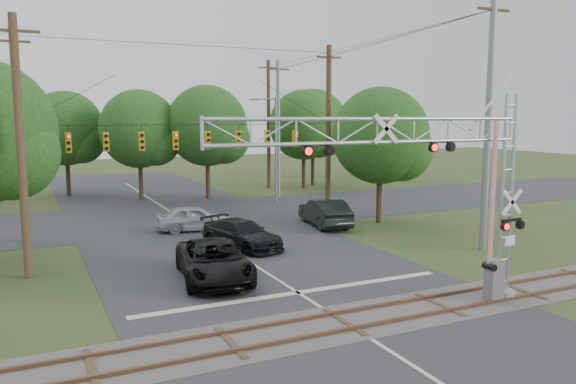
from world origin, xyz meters
name	(u,v)px	position (x,y,z in m)	size (l,w,h in m)	color
ground	(379,345)	(0.00, 0.00, 0.00)	(160.00, 160.00, 0.00)	#2D441F
road_main	(254,265)	(0.00, 10.00, 0.01)	(14.00, 90.00, 0.02)	#2B2B2E
road_cross	(177,216)	(0.00, 24.00, 0.01)	(90.00, 12.00, 0.02)	#2B2B2E
railroad_track	(345,322)	(0.00, 2.00, 0.03)	(90.00, 3.20, 0.17)	#46403C
crossing_gantry	(433,177)	(3.19, 1.64, 4.77)	(12.14, 0.98, 7.64)	gray
traffic_signal_span	(205,135)	(0.85, 20.00, 5.66)	(19.34, 0.36, 11.50)	gray
pickup_black	(214,261)	(-2.36, 8.64, 0.81)	(2.70, 5.86, 1.63)	black
car_dark	(242,234)	(0.72, 13.48, 0.74)	(2.07, 5.09, 1.48)	black
sedan_silver	(194,218)	(-0.27, 18.87, 0.77)	(1.81, 4.50, 1.53)	#A0A3A7
suv_dark	(325,212)	(7.49, 16.81, 0.87)	(1.84, 5.27, 1.74)	black
streetlight	(274,144)	(8.51, 26.85, 4.64)	(2.21, 0.23, 8.30)	gray
utility_poles	(221,128)	(2.66, 22.27, 6.02)	(25.33, 27.97, 12.65)	#483121
treeline	(146,129)	(-0.54, 31.12, 5.83)	(54.94, 28.33, 9.66)	#3A291A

